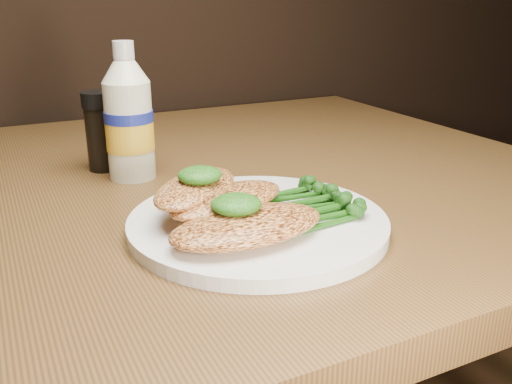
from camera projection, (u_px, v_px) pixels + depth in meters
name	position (u px, v px, depth m)	size (l,w,h in m)	color
plate	(258.00, 223.00, 0.55)	(0.26, 0.26, 0.01)	white
chicken_front	(248.00, 226.00, 0.49)	(0.15, 0.08, 0.02)	#F6984E
chicken_mid	(227.00, 200.00, 0.54)	(0.13, 0.07, 0.02)	#F6984E
chicken_back	(196.00, 188.00, 0.54)	(0.13, 0.06, 0.02)	#F6984E
pesto_front	(236.00, 204.00, 0.50)	(0.05, 0.04, 0.02)	black
pesto_back	(200.00, 175.00, 0.53)	(0.04, 0.04, 0.02)	black
broccolini_bundle	(298.00, 203.00, 0.55)	(0.12, 0.09, 0.02)	#1D5312
mayo_bottle	(128.00, 112.00, 0.67)	(0.06, 0.06, 0.17)	white
pepper_grinder	(101.00, 131.00, 0.72)	(0.04, 0.04, 0.10)	black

